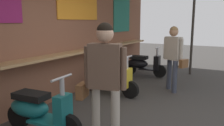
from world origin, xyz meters
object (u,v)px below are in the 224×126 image
at_px(scooter_teal, 38,110).
at_px(scooter_black, 142,64).
at_px(scooter_yellow, 109,78).
at_px(shopper_with_handbag, 173,52).
at_px(shopper_browsing, 104,73).

relative_size(scooter_teal, scooter_black, 1.00).
distance_m(scooter_teal, scooter_yellow, 2.28).
bearing_deg(scooter_teal, scooter_black, 85.76).
bearing_deg(scooter_black, shopper_with_handbag, -46.72).
bearing_deg(shopper_with_handbag, shopper_browsing, -160.06).
xyz_separation_m(shopper_with_handbag, shopper_browsing, (-3.12, 0.16, 0.08)).
xyz_separation_m(scooter_teal, shopper_with_handbag, (3.28, -1.28, 0.60)).
bearing_deg(scooter_black, scooter_yellow, -93.45).
bearing_deg(shopper_with_handbag, scooter_black, 69.64).
relative_size(scooter_black, shopper_browsing, 0.81).
bearing_deg(scooter_black, scooter_teal, -93.45).
xyz_separation_m(scooter_yellow, shopper_browsing, (-2.12, -1.12, 0.68)).
distance_m(scooter_teal, shopper_browsing, 1.31).
xyz_separation_m(scooter_black, shopper_browsing, (-4.32, -1.12, 0.68)).
bearing_deg(scooter_yellow, scooter_teal, -86.42).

